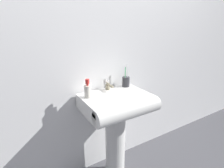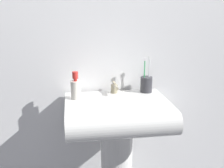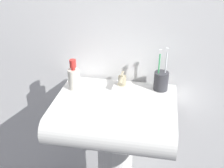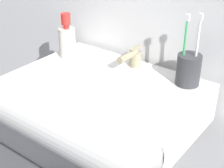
% 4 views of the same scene
% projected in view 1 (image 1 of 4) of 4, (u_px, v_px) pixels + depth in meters
% --- Properties ---
extents(wall_back, '(5.00, 0.05, 2.40)m').
position_uv_depth(wall_back, '(102.00, 50.00, 1.57)').
color(wall_back, white).
rests_on(wall_back, ground).
extents(sink_pedestal, '(0.19, 0.19, 0.72)m').
position_uv_depth(sink_pedestal, '(115.00, 143.00, 1.64)').
color(sink_pedestal, white).
rests_on(sink_pedestal, ground).
extents(sink_basin, '(0.57, 0.46, 0.13)m').
position_uv_depth(sink_basin, '(119.00, 104.00, 1.47)').
color(sink_basin, white).
rests_on(sink_basin, sink_pedestal).
extents(faucet, '(0.04, 0.12, 0.07)m').
position_uv_depth(faucet, '(108.00, 86.00, 1.60)').
color(faucet, tan).
rests_on(faucet, sink_basin).
extents(toothbrush_cup, '(0.07, 0.07, 0.22)m').
position_uv_depth(toothbrush_cup, '(126.00, 81.00, 1.69)').
color(toothbrush_cup, '#38383D').
rests_on(toothbrush_cup, sink_basin).
extents(soap_bottle, '(0.06, 0.06, 0.16)m').
position_uv_depth(soap_bottle, '(88.00, 90.00, 1.42)').
color(soap_bottle, silver).
rests_on(soap_bottle, sink_basin).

